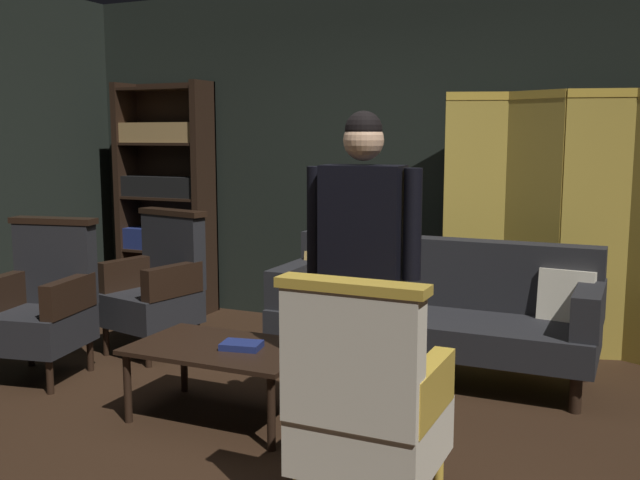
# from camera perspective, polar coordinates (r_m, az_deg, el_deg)

# --- Properties ---
(ground_plane) EXTENTS (10.00, 10.00, 0.00)m
(ground_plane) POSITION_cam_1_polar(r_m,az_deg,el_deg) (4.00, -4.87, -15.15)
(ground_plane) COLOR black
(back_wall) EXTENTS (7.20, 0.10, 2.80)m
(back_wall) POSITION_cam_1_polar(r_m,az_deg,el_deg) (5.93, 6.58, 6.39)
(back_wall) COLOR black
(back_wall) RESTS_ON ground_plane
(folding_screen) EXTENTS (1.72, 0.31, 1.90)m
(folding_screen) POSITION_cam_1_polar(r_m,az_deg,el_deg) (5.44, 18.53, 1.48)
(folding_screen) COLOR #B29338
(folding_screen) RESTS_ON ground_plane
(bookshelf) EXTENTS (0.90, 0.32, 2.05)m
(bookshelf) POSITION_cam_1_polar(r_m,az_deg,el_deg) (6.71, -11.99, 3.57)
(bookshelf) COLOR black
(bookshelf) RESTS_ON ground_plane
(velvet_couch) EXTENTS (2.12, 0.78, 0.88)m
(velvet_couch) POSITION_cam_1_polar(r_m,az_deg,el_deg) (4.95, 8.97, -5.11)
(velvet_couch) COLOR black
(velvet_couch) RESTS_ON ground_plane
(coffee_table) EXTENTS (1.00, 0.64, 0.42)m
(coffee_table) POSITION_cam_1_polar(r_m,az_deg,el_deg) (4.14, -7.67, -8.84)
(coffee_table) COLOR black
(coffee_table) RESTS_ON ground_plane
(armchair_gilt_accent) EXTENTS (0.60, 0.58, 1.04)m
(armchair_gilt_accent) POSITION_cam_1_polar(r_m,az_deg,el_deg) (3.05, 3.64, -12.83)
(armchair_gilt_accent) COLOR gold
(armchair_gilt_accent) RESTS_ON ground_plane
(armchair_wing_left) EXTENTS (0.67, 0.67, 1.04)m
(armchair_wing_left) POSITION_cam_1_polar(r_m,az_deg,el_deg) (5.11, -20.94, -4.69)
(armchair_wing_left) COLOR black
(armchair_wing_left) RESTS_ON ground_plane
(armchair_wing_right) EXTENTS (0.69, 0.68, 1.04)m
(armchair_wing_right) POSITION_cam_1_polar(r_m,az_deg,el_deg) (5.45, -12.65, -3.56)
(armchair_wing_right) COLOR black
(armchair_wing_right) RESTS_ON ground_plane
(standing_figure) EXTENTS (0.59, 0.24, 1.70)m
(standing_figure) POSITION_cam_1_polar(r_m,az_deg,el_deg) (3.60, 3.37, -0.71)
(standing_figure) COLOR black
(standing_figure) RESTS_ON ground_plane
(book_navy_cloth) EXTENTS (0.24, 0.19, 0.04)m
(book_navy_cloth) POSITION_cam_1_polar(r_m,az_deg,el_deg) (4.06, -6.18, -8.23)
(book_navy_cloth) COLOR navy
(book_navy_cloth) RESTS_ON coffee_table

